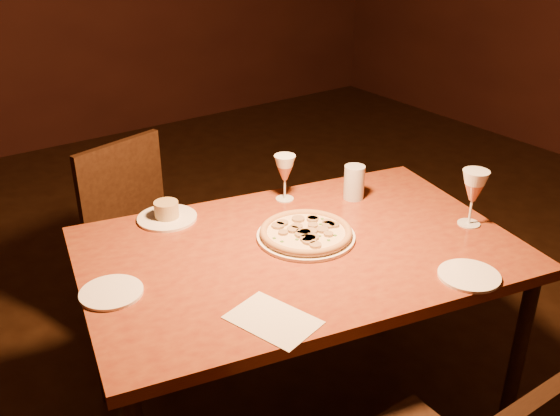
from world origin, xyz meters
TOP-DOWN VIEW (x-y plane):
  - floor at (0.00, 0.00)m, footprint 7.00×7.00m
  - dining_table at (-0.29, 0.07)m, footprint 1.54×1.16m
  - chair_far at (-0.48, 0.89)m, footprint 0.51×0.51m
  - pizza_plate at (-0.23, 0.10)m, footprint 0.33×0.33m
  - ramekin_saucer at (-0.55, 0.50)m, footprint 0.21×0.21m
  - wine_glass_far at (-0.11, 0.39)m, footprint 0.08×0.08m
  - wine_glass_right at (0.29, -0.15)m, footprint 0.09×0.09m
  - water_tumbler at (0.10, 0.25)m, footprint 0.08×0.08m
  - side_plate_left at (-0.88, 0.17)m, footprint 0.18×0.18m
  - side_plate_near at (0.02, -0.37)m, footprint 0.18×0.18m
  - menu_card at (-0.58, -0.21)m, footprint 0.22×0.27m

SIDE VIEW (x-z plane):
  - floor at x=0.00m, z-range 0.00..0.00m
  - chair_far at x=-0.48m, z-range 0.06..0.92m
  - dining_table at x=-0.29m, z-range 0.30..1.05m
  - menu_card at x=-0.58m, z-range 0.74..0.74m
  - side_plate_left at x=-0.88m, z-range 0.74..0.75m
  - side_plate_near at x=0.02m, z-range 0.74..0.75m
  - pizza_plate at x=-0.23m, z-range 0.74..0.78m
  - ramekin_saucer at x=-0.55m, z-range 0.73..0.80m
  - water_tumbler at x=0.10m, z-range 0.74..0.87m
  - wine_glass_far at x=-0.11m, z-range 0.74..0.92m
  - wine_glass_right at x=0.29m, z-range 0.74..0.94m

